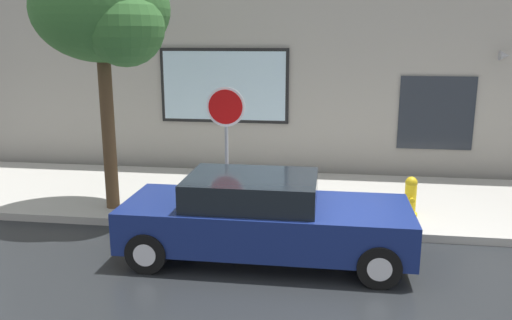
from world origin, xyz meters
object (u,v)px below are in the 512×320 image
parked_car (263,218)px  street_tree (105,14)px  fire_hydrant (410,197)px  stop_sign (226,124)px

parked_car → street_tree: 4.82m
parked_car → fire_hydrant: (2.59, 2.00, -0.15)m
fire_hydrant → stop_sign: size_ratio=0.32×
parked_car → stop_sign: size_ratio=1.86×
parked_car → fire_hydrant: parked_car is taller
parked_car → street_tree: size_ratio=0.94×
fire_hydrant → street_tree: size_ratio=0.16×
parked_car → stop_sign: (-0.96, 1.84, 1.20)m
fire_hydrant → parked_car: bearing=-142.3°
parked_car → fire_hydrant: bearing=37.7°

